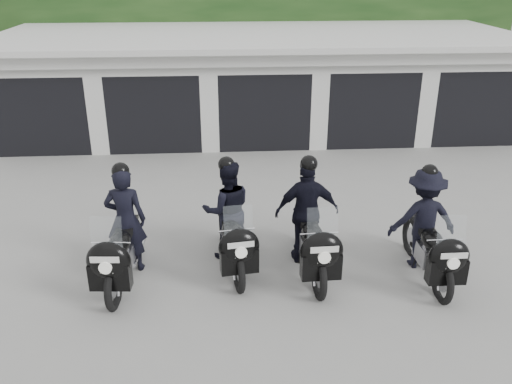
{
  "coord_description": "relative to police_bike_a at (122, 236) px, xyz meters",
  "views": [
    {
      "loc": [
        -1.26,
        -9.34,
        5.12
      ],
      "look_at": [
        -0.62,
        0.04,
        1.05
      ],
      "focal_mm": 38.0,
      "sensor_mm": 36.0,
      "label": 1
    }
  ],
  "objects": [
    {
      "name": "ground",
      "position": [
        2.96,
        1.14,
        -0.82
      ],
      "size": [
        80.0,
        80.0,
        0.0
      ],
      "primitive_type": "plane",
      "color": "gray",
      "rests_on": "ground"
    },
    {
      "name": "garage_block",
      "position": [
        2.96,
        9.2,
        0.6
      ],
      "size": [
        16.4,
        6.8,
        2.96
      ],
      "color": "silver",
      "rests_on": "ground"
    },
    {
      "name": "police_bike_b",
      "position": [
        1.82,
        0.44,
        0.03
      ],
      "size": [
        1.02,
        2.32,
        2.02
      ],
      "rotation": [
        0.0,
        0.0,
        0.14
      ],
      "color": "black",
      "rests_on": "ground"
    },
    {
      "name": "background_vegetation",
      "position": [
        3.34,
        14.06,
        1.95
      ],
      "size": [
        20.0,
        3.9,
        5.8
      ],
      "color": "#153412",
      "rests_on": "ground"
    },
    {
      "name": "police_bike_a",
      "position": [
        0.0,
        0.0,
        0.0
      ],
      "size": [
        0.81,
        2.39,
        2.08
      ],
      "rotation": [
        0.0,
        0.0,
        -0.07
      ],
      "color": "black",
      "rests_on": "ground"
    },
    {
      "name": "police_bike_d",
      "position": [
        5.22,
        -0.08,
        0.03
      ],
      "size": [
        1.2,
        2.29,
        1.99
      ],
      "rotation": [
        0.0,
        0.0,
        -0.0
      ],
      "color": "black",
      "rests_on": "ground"
    },
    {
      "name": "police_bike_c",
      "position": [
        3.21,
        0.2,
        0.06
      ],
      "size": [
        1.17,
        2.41,
        2.1
      ],
      "rotation": [
        0.0,
        0.0,
        0.04
      ],
      "color": "black",
      "rests_on": "ground"
    }
  ]
}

